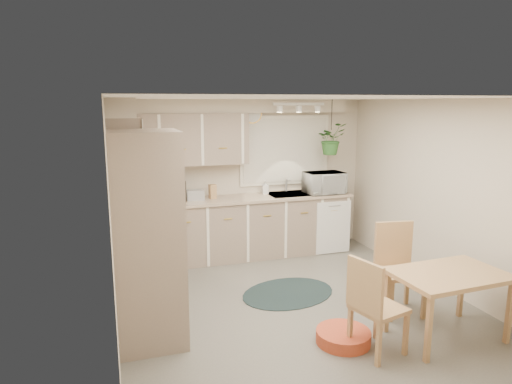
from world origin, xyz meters
TOP-DOWN VIEW (x-y plane):
  - floor at (0.00, 0.00)m, footprint 4.20×4.20m
  - ceiling at (0.00, 0.00)m, footprint 4.20×4.20m
  - wall_back at (0.00, 2.10)m, footprint 4.00×0.04m
  - wall_front at (0.00, -2.10)m, footprint 4.00×0.04m
  - wall_left at (-2.00, 0.00)m, footprint 0.04×4.20m
  - wall_right at (2.00, 0.00)m, footprint 0.04×4.20m
  - base_cab_left at (-1.70, 0.88)m, footprint 0.60×1.85m
  - base_cab_back at (-0.20, 1.80)m, footprint 3.60×0.60m
  - counter_left at (-1.69, 0.88)m, footprint 0.64×1.89m
  - counter_back at (-0.20, 1.79)m, footprint 3.64×0.64m
  - oven_stack at (-1.68, -0.38)m, footprint 0.65×0.65m
  - wall_oven_face at (-1.35, -0.38)m, footprint 0.02×0.56m
  - upper_cab_left at (-1.82, 1.00)m, footprint 0.35×2.00m
  - upper_cab_back at (-1.00, 1.93)m, footprint 2.00×0.35m
  - soffit_left at (-1.85, 1.00)m, footprint 0.30×2.00m
  - soffit_back at (-0.20, 1.95)m, footprint 3.60×0.30m
  - cooktop at (-1.68, 0.30)m, footprint 0.52×0.58m
  - range_hood at (-1.70, 0.30)m, footprint 0.40×0.60m
  - window_blinds at (0.70, 2.07)m, footprint 1.40×0.02m
  - window_frame at (0.70, 2.08)m, footprint 1.50×0.02m
  - sink at (0.70, 1.80)m, footprint 0.70×0.48m
  - dishwasher_front at (1.30, 1.49)m, footprint 0.58×0.02m
  - track_light_bar at (0.70, 1.55)m, footprint 0.80×0.04m
  - wall_clock at (0.15, 2.07)m, footprint 0.30×0.03m
  - dining_table at (1.17, -1.22)m, footprint 1.14×0.79m
  - chair_left at (0.36, -1.25)m, footprint 0.54×0.54m
  - chair_back at (1.06, -0.59)m, footprint 0.54×0.54m
  - braided_rug at (0.05, 0.28)m, footprint 1.41×1.19m
  - pet_bed at (0.13, -1.00)m, footprint 0.65×0.65m
  - microwave at (1.22, 1.70)m, footprint 0.61×0.35m
  - soap_bottle at (0.32, 1.95)m, footprint 0.10×0.21m
  - hanging_plant at (1.32, 1.70)m, footprint 0.53×0.57m
  - coffee_maker at (-1.06, 1.80)m, footprint 0.20×0.23m
  - toaster at (-0.81, 1.82)m, footprint 0.26×0.16m
  - knife_block at (-0.54, 1.85)m, footprint 0.11×0.11m

SIDE VIEW (x-z plane):
  - floor at x=0.00m, z-range 0.00..0.00m
  - braided_rug at x=0.05m, z-range 0.00..0.01m
  - pet_bed at x=0.13m, z-range 0.00..0.13m
  - dining_table at x=1.17m, z-range 0.00..0.69m
  - dishwasher_front at x=1.30m, z-range 0.01..0.84m
  - base_cab_left at x=-1.70m, z-range 0.00..0.90m
  - base_cab_back at x=-0.20m, z-range 0.00..0.90m
  - chair_left at x=0.36m, z-range 0.00..0.95m
  - chair_back at x=1.06m, z-range 0.00..1.01m
  - sink at x=0.70m, z-range 0.85..0.95m
  - counter_left at x=-1.69m, z-range 0.90..0.94m
  - counter_back at x=-0.20m, z-range 0.90..0.94m
  - cooktop at x=-1.68m, z-range 0.93..0.95m
  - soap_bottle at x=0.32m, z-range 0.94..1.04m
  - toaster at x=-0.81m, z-range 0.94..1.09m
  - knife_block at x=-0.54m, z-range 0.94..1.15m
  - oven_stack at x=-1.68m, z-range 0.00..2.10m
  - wall_oven_face at x=-1.35m, z-range 0.76..1.34m
  - coffee_maker at x=-1.06m, z-range 0.94..1.25m
  - microwave at x=1.22m, z-range 0.94..1.35m
  - wall_back at x=0.00m, z-range 0.00..2.40m
  - wall_front at x=0.00m, z-range 0.00..2.40m
  - wall_left at x=-2.00m, z-range 0.00..2.40m
  - wall_right at x=2.00m, z-range 0.00..2.40m
  - range_hood at x=-1.70m, z-range 1.33..1.47m
  - window_blinds at x=0.70m, z-range 1.10..2.10m
  - window_frame at x=0.70m, z-range 1.05..2.15m
  - hanging_plant at x=1.32m, z-range 1.55..1.93m
  - upper_cab_left at x=-1.82m, z-range 1.45..2.20m
  - upper_cab_back at x=-1.00m, z-range 1.45..2.20m
  - wall_clock at x=0.15m, z-range 2.03..2.33m
  - soffit_left at x=-1.85m, z-range 2.20..2.40m
  - soffit_back at x=-0.20m, z-range 2.20..2.40m
  - track_light_bar at x=0.70m, z-range 2.31..2.35m
  - ceiling at x=0.00m, z-range 2.40..2.40m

